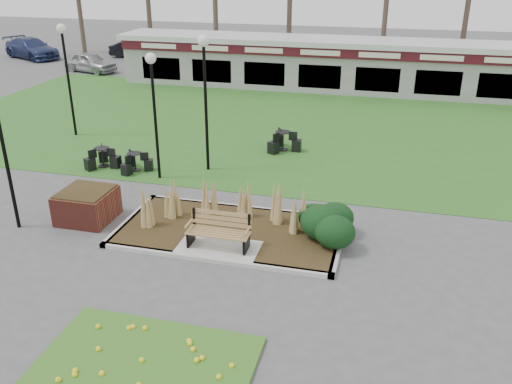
% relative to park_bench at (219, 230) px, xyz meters
% --- Properties ---
extents(ground, '(100.00, 100.00, 0.00)m').
position_rel_park_bench_xyz_m(ground, '(0.00, -0.25, -0.59)').
color(ground, '#515154').
rests_on(ground, ground).
extents(lawn, '(34.00, 16.00, 0.02)m').
position_rel_park_bench_xyz_m(lawn, '(0.00, 11.75, -0.58)').
color(lawn, '#2D6A21').
rests_on(lawn, ground).
extents(flower_bed, '(4.20, 3.00, 0.16)m').
position_rel_park_bench_xyz_m(flower_bed, '(0.00, -4.85, -0.52)').
color(flower_bed, '#276F1F').
rests_on(flower_bed, ground).
extents(planting_bed, '(6.75, 3.40, 1.27)m').
position_rel_park_bench_xyz_m(planting_bed, '(1.27, 1.10, -0.22)').
color(planting_bed, '#2F2212').
rests_on(planting_bed, ground).
extents(park_bench, '(1.70, 0.66, 0.93)m').
position_rel_park_bench_xyz_m(park_bench, '(0.00, 0.00, 0.00)').
color(park_bench, '#A17A49').
rests_on(park_bench, ground).
extents(brick_planter, '(1.50, 1.50, 0.95)m').
position_rel_park_bench_xyz_m(brick_planter, '(-4.40, 0.75, -0.11)').
color(brick_planter, maroon).
rests_on(brick_planter, ground).
extents(food_pavilion, '(24.60, 3.40, 2.90)m').
position_rel_park_bench_xyz_m(food_pavilion, '(0.00, 19.71, 0.89)').
color(food_pavilion, gray).
rests_on(food_pavilion, ground).
extents(lamp_post_near_left, '(0.37, 0.37, 4.40)m').
position_rel_park_bench_xyz_m(lamp_post_near_left, '(-3.66, 4.33, 2.62)').
color(lamp_post_near_left, black).
rests_on(lamp_post_near_left, ground).
extents(lamp_post_mid_right, '(0.40, 0.40, 4.86)m').
position_rel_park_bench_xyz_m(lamp_post_mid_right, '(-2.24, 5.54, 2.95)').
color(lamp_post_mid_right, black).
rests_on(lamp_post_mid_right, ground).
extents(lamp_post_far_left, '(0.39, 0.39, 4.74)m').
position_rel_park_bench_xyz_m(lamp_post_far_left, '(-9.27, 8.02, 2.87)').
color(lamp_post_far_left, black).
rests_on(lamp_post_far_left, ground).
extents(bistro_set_a, '(1.24, 1.21, 0.68)m').
position_rel_park_bench_xyz_m(bistro_set_a, '(-4.80, 4.75, -0.34)').
color(bistro_set_a, black).
rests_on(bistro_set_a, ground).
extents(bistro_set_b, '(1.21, 1.37, 0.73)m').
position_rel_park_bench_xyz_m(bistro_set_b, '(-6.16, 4.84, -0.33)').
color(bistro_set_b, black).
rests_on(bistro_set_b, ground).
extents(bistro_set_d, '(1.27, 1.46, 0.78)m').
position_rel_park_bench_xyz_m(bistro_set_d, '(-0.01, 8.34, -0.31)').
color(bistro_set_d, black).
rests_on(bistro_set_d, ground).
extents(car_silver, '(4.13, 2.53, 1.31)m').
position_rel_park_bench_xyz_m(car_silver, '(-15.88, 20.75, 0.07)').
color(car_silver, '#B4B4B9').
rests_on(car_silver, ground).
extents(car_black, '(4.02, 2.04, 1.27)m').
position_rel_park_bench_xyz_m(car_black, '(-15.49, 26.75, 0.04)').
color(car_black, black).
rests_on(car_black, ground).
extents(car_blue, '(5.59, 4.08, 1.50)m').
position_rel_park_bench_xyz_m(car_blue, '(-22.90, 24.31, 0.16)').
color(car_blue, navy).
rests_on(car_blue, ground).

